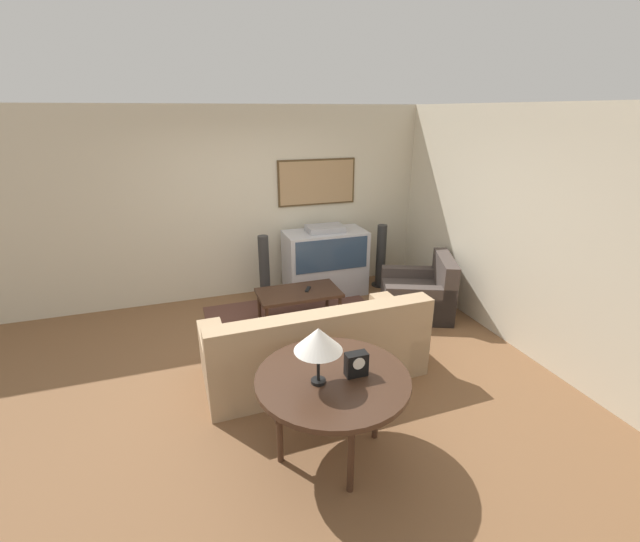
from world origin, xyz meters
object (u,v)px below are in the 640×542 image
at_px(console_table, 333,384).
at_px(speaker_tower_right, 381,258).
at_px(coffee_table, 299,295).
at_px(mantel_clock, 356,364).
at_px(speaker_tower_left, 264,271).
at_px(couch, 315,350).
at_px(armchair, 419,295).
at_px(table_lamp, 318,340).
at_px(tv, 325,262).

distance_m(console_table, speaker_tower_right, 3.68).
bearing_deg(coffee_table, mantel_clock, -95.43).
bearing_deg(speaker_tower_left, console_table, -92.23).
distance_m(couch, console_table, 1.19).
distance_m(armchair, coffee_table, 1.66).
height_order(mantel_clock, speaker_tower_left, speaker_tower_left).
relative_size(couch, console_table, 1.91).
distance_m(table_lamp, mantel_clock, 0.40).
height_order(tv, mantel_clock, tv).
xyz_separation_m(tv, armchair, (0.99, -1.05, -0.23)).
relative_size(armchair, table_lamp, 2.60).
bearing_deg(couch, table_lamp, 71.91).
height_order(table_lamp, speaker_tower_right, table_lamp).
bearing_deg(coffee_table, armchair, -8.53).
height_order(tv, speaker_tower_left, tv).
height_order(couch, console_table, couch).
bearing_deg(mantel_clock, couch, 87.76).
bearing_deg(console_table, speaker_tower_left, 87.77).
distance_m(armchair, table_lamp, 3.12).
bearing_deg(table_lamp, coffee_table, 77.36).
bearing_deg(mantel_clock, table_lamp, 179.83).
xyz_separation_m(couch, console_table, (-0.22, -1.10, 0.38)).
bearing_deg(coffee_table, speaker_tower_left, 108.95).
bearing_deg(couch, armchair, -153.55).
bearing_deg(console_table, couch, 78.80).
xyz_separation_m(couch, mantel_clock, (-0.04, -1.14, 0.53)).
xyz_separation_m(table_lamp, speaker_tower_right, (2.09, 3.14, -0.63)).
xyz_separation_m(table_lamp, mantel_clock, (0.30, -0.00, -0.26)).
distance_m(mantel_clock, speaker_tower_right, 3.63).
bearing_deg(armchair, speaker_tower_right, -152.90).
xyz_separation_m(table_lamp, speaker_tower_left, (0.25, 3.14, -0.63)).
xyz_separation_m(armchair, table_lamp, (-2.16, -2.09, 0.83)).
height_order(couch, mantel_clock, mantel_clock).
bearing_deg(mantel_clock, speaker_tower_right, 60.30).
distance_m(armchair, console_table, 2.92).
bearing_deg(console_table, armchair, 45.30).
relative_size(armchair, mantel_clock, 6.25).
relative_size(coffee_table, console_table, 0.89).
height_order(coffee_table, console_table, console_table).
xyz_separation_m(tv, speaker_tower_left, (-0.92, -0.01, -0.03)).
distance_m(mantel_clock, speaker_tower_left, 3.16).
xyz_separation_m(coffee_table, speaker_tower_right, (1.57, 0.80, 0.07)).
bearing_deg(table_lamp, mantel_clock, -0.17).
height_order(armchair, speaker_tower_right, speaker_tower_right).
height_order(table_lamp, speaker_tower_left, table_lamp).
xyz_separation_m(tv, speaker_tower_right, (0.92, -0.01, -0.03)).
bearing_deg(console_table, mantel_clock, -11.12).
xyz_separation_m(couch, speaker_tower_left, (-0.10, 2.00, 0.17)).
bearing_deg(table_lamp, speaker_tower_right, 56.31).
height_order(tv, speaker_tower_right, tv).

